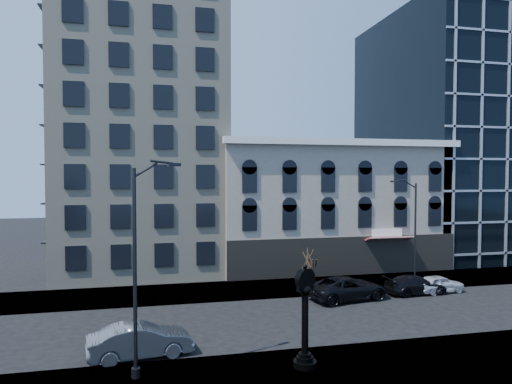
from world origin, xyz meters
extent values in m
plane|color=black|center=(0.00, 0.00, 0.00)|extent=(160.00, 160.00, 0.00)
cube|color=gray|center=(0.00, 8.00, 0.06)|extent=(160.00, 6.00, 0.12)
cube|color=gray|center=(0.00, -8.00, 0.06)|extent=(160.00, 6.00, 0.12)
cube|color=#BDB598|center=(-6.00, 19.00, 19.00)|extent=(15.00, 15.00, 38.00)
cube|color=#A29786|center=(12.00, 16.00, 6.00)|extent=(22.00, 10.00, 12.00)
cube|color=white|center=(12.00, 10.80, 12.20)|extent=(22.60, 0.80, 0.60)
cube|color=black|center=(12.00, 10.95, 1.80)|extent=(22.00, 0.30, 3.60)
cube|color=maroon|center=(16.00, 10.40, 3.40)|extent=(4.50, 1.18, 0.55)
cube|color=black|center=(32.00, 21.00, 14.00)|extent=(20.00, 20.00, 28.00)
cylinder|color=black|center=(1.81, -7.29, 0.27)|extent=(1.10, 1.10, 0.30)
cylinder|color=black|center=(1.81, -7.29, 0.52)|extent=(0.80, 0.80, 0.20)
cylinder|color=black|center=(1.81, -7.29, 0.70)|extent=(0.60, 0.60, 0.16)
cylinder|color=black|center=(1.81, -7.29, 2.23)|extent=(0.32, 0.32, 2.91)
sphere|color=black|center=(1.81, -7.29, 3.78)|extent=(0.56, 0.56, 0.56)
cube|color=black|center=(1.81, -7.29, 3.88)|extent=(0.91, 0.58, 0.25)
cylinder|color=black|center=(1.81, -7.29, 4.28)|extent=(1.08, 0.72, 1.04)
cylinder|color=white|center=(1.81, -7.46, 4.28)|extent=(0.81, 0.38, 0.88)
cylinder|color=white|center=(1.81, -7.12, 4.28)|extent=(0.81, 0.38, 0.88)
sphere|color=black|center=(1.81, -7.29, 4.88)|extent=(0.20, 0.20, 0.20)
cylinder|color=black|center=(-5.94, -6.71, 4.81)|extent=(0.17, 0.17, 9.37)
cylinder|color=black|center=(-5.94, -6.71, 0.34)|extent=(0.39, 0.39, 0.44)
cube|color=black|center=(-4.01, -5.97, 9.66)|extent=(0.65, 0.44, 0.15)
cylinder|color=black|center=(15.88, 6.00, 4.33)|extent=(0.16, 0.16, 8.42)
cylinder|color=black|center=(15.88, 6.00, 0.32)|extent=(0.35, 0.35, 0.39)
cube|color=black|center=(14.02, 6.14, 8.69)|extent=(0.55, 0.26, 0.14)
cylinder|color=#2E2217|center=(7.01, 6.22, 1.35)|extent=(0.23, 0.23, 2.46)
imported|color=#595B60|center=(-5.80, -4.09, 0.85)|extent=(5.40, 2.67, 1.70)
imported|color=black|center=(8.87, 3.59, 0.85)|extent=(6.49, 3.83, 1.69)
imported|color=black|center=(14.67, 3.91, 0.72)|extent=(5.04, 2.21, 1.44)
imported|color=silver|center=(16.65, 3.88, 0.69)|extent=(4.24, 2.12, 1.39)
camera|label=1|loc=(-5.13, -27.47, 9.13)|focal=32.00mm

